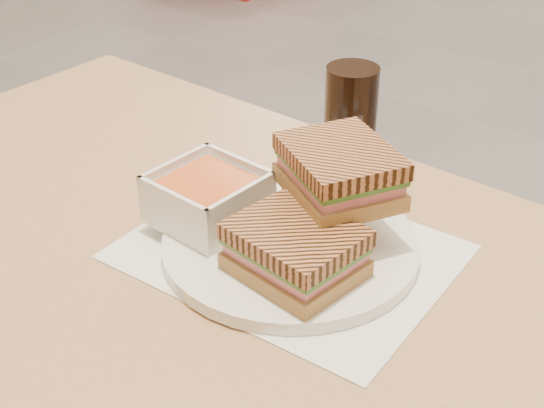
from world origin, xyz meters
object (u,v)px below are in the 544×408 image
Objects in this scene: plate at (290,245)px; soup_bowl at (208,199)px; main_table at (226,349)px; cola_glass at (350,120)px; panini_lower at (295,250)px.

plate is 0.11m from soup_bowl.
main_table is 0.33m from cola_glass.
main_table is 8.62× the size of cola_glass.
soup_bowl is at bearing 139.90° from main_table.
plate is at bearing 128.96° from panini_lower.
panini_lower reaches higher than main_table.
cola_glass reaches higher than soup_bowl.
cola_glass is at bearing 91.23° from main_table.
soup_bowl is 0.84× the size of cola_glass.
main_table is at bearing -88.77° from cola_glass.
main_table is 8.87× the size of panini_lower.
soup_bowl reaches higher than main_table.
cola_glass reaches higher than main_table.
panini_lower reaches higher than plate.
main_table is 4.33× the size of plate.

